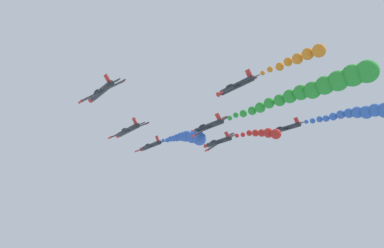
{
  "coord_description": "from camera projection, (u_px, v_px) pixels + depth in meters",
  "views": [
    {
      "loc": [
        -44.11,
        -68.15,
        115.95
      ],
      "look_at": [
        0.0,
        0.0,
        138.69
      ],
      "focal_mm": 36.62,
      "sensor_mm": 36.0,
      "label": 1
    }
  ],
  "objects": [
    {
      "name": "airplane_trailing",
      "position": [
        284.0,
        129.0,
        93.34
      ],
      "size": [
        8.77,
        10.35,
        4.48
      ],
      "rotation": [
        0.0,
        -0.45,
        0.0
      ],
      "color": "#23282D"
    },
    {
      "name": "smoke_trail_right_inner",
      "position": [
        264.0,
        133.0,
        80.78
      ],
      "size": [
        2.25,
        14.34,
        3.96
      ],
      "color": "red"
    },
    {
      "name": "smoke_trail_lead",
      "position": [
        190.0,
        137.0,
        83.51
      ],
      "size": [
        2.98,
        18.07,
        4.73
      ],
      "color": "blue"
    },
    {
      "name": "airplane_right_inner",
      "position": [
        218.0,
        142.0,
        94.9
      ],
      "size": [
        8.17,
        10.35,
        5.58
      ],
      "rotation": [
        0.0,
        -0.59,
        0.0
      ],
      "color": "#23282D"
    },
    {
      "name": "smoke_trail_left_outer",
      "position": [
        325.0,
        85.0,
        61.02
      ],
      "size": [
        8.9,
        26.63,
        4.67
      ],
      "color": "green"
    },
    {
      "name": "airplane_high_slot",
      "position": [
        236.0,
        86.0,
        72.96
      ],
      "size": [
        8.52,
        10.35,
        4.97
      ],
      "rotation": [
        0.0,
        -0.51,
        0.0
      ],
      "color": "#23282D"
    },
    {
      "name": "airplane_left_outer",
      "position": [
        208.0,
        126.0,
        79.11
      ],
      "size": [
        8.24,
        10.35,
        5.47
      ],
      "rotation": [
        0.0,
        -0.57,
        0.0
      ],
      "color": "#23282D"
    },
    {
      "name": "airplane_lead",
      "position": [
        151.0,
        146.0,
        99.43
      ],
      "size": [
        8.88,
        10.35,
        4.23
      ],
      "rotation": [
        0.0,
        -0.42,
        0.0
      ],
      "color": "#23282D"
    },
    {
      "name": "smoke_trail_trailing",
      "position": [
        377.0,
        111.0,
        77.37
      ],
      "size": [
        7.23,
        21.71,
        3.64
      ],
      "color": "blue"
    },
    {
      "name": "smoke_trail_high_slot",
      "position": [
        301.0,
        57.0,
        59.91
      ],
      "size": [
        2.02,
        13.47,
        2.26
      ],
      "color": "orange"
    },
    {
      "name": "airplane_left_inner",
      "position": [
        128.0,
        130.0,
        82.13
      ],
      "size": [
        8.65,
        10.35,
        4.72
      ],
      "rotation": [
        0.0,
        -0.48,
        0.0
      ],
      "color": "#23282D"
    },
    {
      "name": "airplane_right_outer",
      "position": [
        101.0,
        91.0,
        68.72
      ],
      "size": [
        7.98,
        10.35,
        5.87
      ],
      "rotation": [
        0.0,
        -0.62,
        0.0
      ],
      "color": "#23282D"
    }
  ]
}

